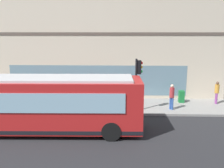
% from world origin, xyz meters
% --- Properties ---
extents(ground, '(120.00, 120.00, 0.00)m').
position_xyz_m(ground, '(0.00, 0.00, 0.00)').
color(ground, '#262628').
extents(sidewalk_curb, '(3.85, 40.00, 0.15)m').
position_xyz_m(sidewalk_curb, '(4.52, 0.00, 0.07)').
color(sidewalk_curb, gray).
rests_on(sidewalk_curb, ground).
extents(building_corner, '(6.08, 20.15, 9.54)m').
position_xyz_m(building_corner, '(9.46, 0.00, 4.76)').
color(building_corner, beige).
rests_on(building_corner, ground).
extents(city_bus_nearside, '(2.79, 10.10, 3.07)m').
position_xyz_m(city_bus_nearside, '(-0.15, 2.06, 1.55)').
color(city_bus_nearside, red).
rests_on(city_bus_nearside, ground).
extents(traffic_light_near_corner, '(0.32, 0.49, 3.55)m').
position_xyz_m(traffic_light_near_corner, '(3.17, -2.99, 2.63)').
color(traffic_light_near_corner, black).
rests_on(traffic_light_near_corner, sidewalk_curb).
extents(fire_hydrant, '(0.35, 0.35, 0.74)m').
position_xyz_m(fire_hydrant, '(3.87, 1.17, 0.51)').
color(fire_hydrant, red).
rests_on(fire_hydrant, sidewalk_curb).
extents(pedestrian_by_light_pole, '(0.32, 0.32, 1.68)m').
position_xyz_m(pedestrian_by_light_pole, '(5.15, -8.98, 1.11)').
color(pedestrian_by_light_pole, '#8C3F8C').
rests_on(pedestrian_by_light_pole, sidewalk_curb).
extents(pedestrian_near_hydrant, '(0.32, 0.32, 1.77)m').
position_xyz_m(pedestrian_near_hydrant, '(3.60, -5.35, 1.17)').
color(pedestrian_near_hydrant, '#3359A5').
rests_on(pedestrian_near_hydrant, sidewalk_curb).
extents(newspaper_vending_box, '(0.44, 0.42, 0.90)m').
position_xyz_m(newspaper_vending_box, '(5.42, -6.46, 0.60)').
color(newspaper_vending_box, '#197233').
rests_on(newspaper_vending_box, sidewalk_curb).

